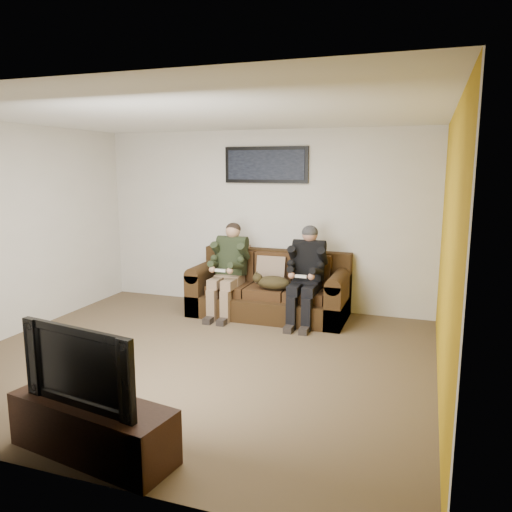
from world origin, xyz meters
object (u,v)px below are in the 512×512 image
at_px(person_left, 229,264).
at_px(person_right, 306,269).
at_px(framed_poster, 266,165).
at_px(tv_stand, 93,428).
at_px(television, 89,363).
at_px(sofa, 270,291).
at_px(cat, 272,282).

relative_size(person_left, person_right, 0.99).
xyz_separation_m(framed_poster, tv_stand, (0.03, -4.17, -1.89)).
bearing_deg(television, sofa, 96.86).
bearing_deg(person_left, sofa, 18.00).
distance_m(sofa, cat, 0.36).
distance_m(sofa, person_right, 0.71).
bearing_deg(tv_stand, person_left, 105.62).
bearing_deg(person_left, television, -83.85).
distance_m(person_left, tv_stand, 3.65).
height_order(framed_poster, television, framed_poster).
relative_size(person_right, tv_stand, 0.99).
xyz_separation_m(sofa, person_right, (0.56, -0.18, 0.39)).
bearing_deg(sofa, person_right, -17.97).
bearing_deg(person_right, television, -101.50).
distance_m(person_left, person_right, 1.12).
bearing_deg(tv_stand, sofa, 96.86).
bearing_deg(sofa, cat, -68.21).
height_order(sofa, tv_stand, sofa).
distance_m(cat, television, 3.51).
height_order(person_left, cat, person_left).
xyz_separation_m(person_right, framed_poster, (-0.76, 0.57, 1.37)).
relative_size(framed_poster, television, 1.23).
xyz_separation_m(person_right, television, (-0.73, -3.60, -0.02)).
height_order(person_right, television, person_right).
bearing_deg(person_left, person_right, 0.02).
relative_size(sofa, person_left, 1.68).
relative_size(person_right, cat, 1.97).
distance_m(sofa, television, 3.80).
bearing_deg(person_right, framed_poster, 143.12).
xyz_separation_m(sofa, framed_poster, (-0.20, 0.39, 1.76)).
relative_size(person_right, television, 1.27).
bearing_deg(person_left, cat, -8.24).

